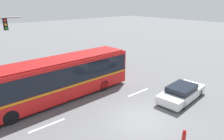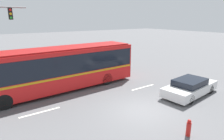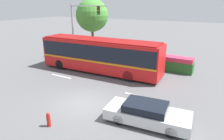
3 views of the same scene
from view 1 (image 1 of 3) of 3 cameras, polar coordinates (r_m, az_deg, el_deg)
The scene contains 7 objects.
ground_plane at distance 14.28m, azimuth 7.96°, elevation -13.31°, with size 140.00×140.00×0.00m, color #5B5B5E.
city_bus at distance 16.58m, azimuth -14.61°, elevation -1.80°, with size 12.43×3.08×3.31m.
sedan_foreground at distance 17.29m, azimuth 18.90°, elevation -5.98°, with size 4.94×2.33×1.23m.
flowering_hedge at distance 22.51m, azimuth -7.01°, elevation 1.09°, with size 6.26×1.28×1.51m.
fire_hydrant at distance 12.53m, azimuth 19.46°, elevation -17.17°, with size 0.22×0.22×0.86m.
lane_stripe_near at distance 14.09m, azimuth -17.65°, elevation -14.57°, with size 2.40×0.16×0.01m, color silver.
lane_stripe_mid at distance 17.92m, azimuth 7.35°, elevation -6.23°, with size 2.40×0.16×0.01m, color silver.
Camera 1 is at (-9.18, -7.90, 7.56)m, focal length 32.71 mm.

